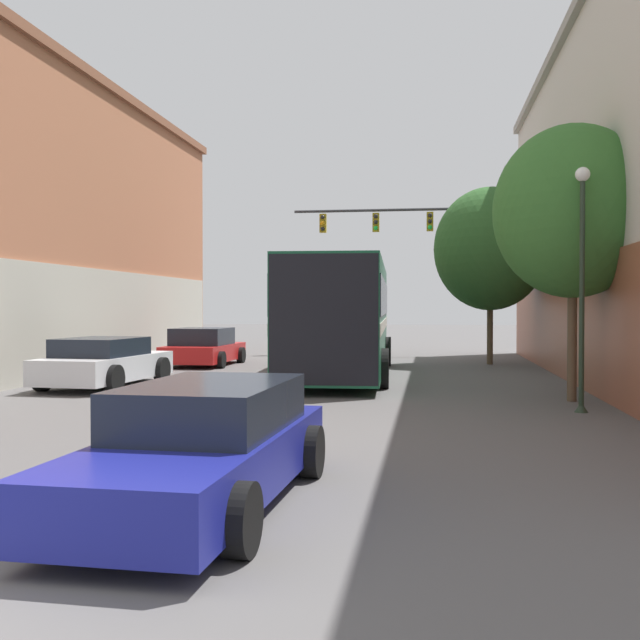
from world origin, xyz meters
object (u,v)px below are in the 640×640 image
street_lamp (582,281)px  street_tree_near (573,212)px  parked_car_left_mid (104,363)px  hatchback_foreground (205,446)px  parked_car_left_near (204,348)px  bus (342,313)px  traffic_signal_gantry (423,241)px  street_tree_far (490,249)px

street_lamp → street_tree_near: (0.13, 1.72, 1.54)m
parked_car_left_mid → street_tree_near: (11.18, -1.27, 3.45)m
hatchback_foreground → street_lamp: bearing=-32.2°
hatchback_foreground → parked_car_left_near: parked_car_left_near is taller
bus → street_lamp: size_ratio=2.43×
traffic_signal_gantry → street_lamp: 17.45m
traffic_signal_gantry → parked_car_left_mid: bearing=-119.2°
bus → hatchback_foreground: bus is taller
parked_car_left_mid → street_tree_far: size_ratio=0.70×
parked_car_left_near → parked_car_left_mid: bearing=177.9°
street_tree_far → traffic_signal_gantry: bearing=115.6°
parked_car_left_mid → street_lamp: 11.60m
street_tree_near → street_tree_far: street_tree_far is taller
bus → parked_car_left_mid: bearing=123.5°
street_lamp → street_tree_near: 2.31m
hatchback_foreground → traffic_signal_gantry: 24.93m
parked_car_left_near → bus: bearing=-119.5°
hatchback_foreground → street_tree_near: 11.18m
parked_car_left_mid → street_lamp: size_ratio=0.93×
street_tree_far → street_tree_near: bearing=-84.8°
hatchback_foreground → street_tree_far: street_tree_far is taller
street_tree_far → parked_car_left_mid: bearing=-138.8°
hatchback_foreground → street_tree_near: size_ratio=0.80×
parked_car_left_near → traffic_signal_gantry: bearing=-46.2°
hatchback_foreground → traffic_signal_gantry: (1.95, 24.49, 4.21)m
traffic_signal_gantry → street_lamp: size_ratio=1.78×
bus → parked_car_left_mid: (-5.57, -4.07, -1.23)m
street_lamp → bus: bearing=127.8°
parked_car_left_mid → traffic_signal_gantry: (7.83, 14.01, 4.20)m
street_lamp → street_tree_far: 12.09m
hatchback_foreground → street_tree_far: bearing=-10.3°
hatchback_foreground → traffic_signal_gantry: bearing=-2.2°
parked_car_left_near → street_lamp: 14.81m
parked_car_left_near → street_lamp: street_lamp is taller
street_tree_far → parked_car_left_near: bearing=-169.3°
hatchback_foreground → parked_car_left_mid: 12.02m
bus → parked_car_left_near: size_ratio=2.83×
street_lamp → traffic_signal_gantry: bearing=100.7°
traffic_signal_gantry → street_lamp: (3.21, -17.00, -2.29)m
parked_car_left_near → street_tree_far: 10.61m
parked_car_left_mid → street_lamp: bearing=-101.0°
hatchback_foreground → parked_car_left_near: bearing=19.7°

